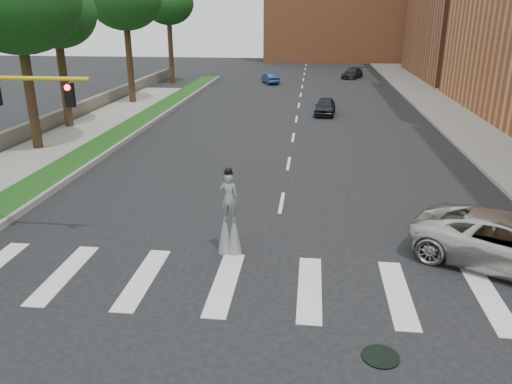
% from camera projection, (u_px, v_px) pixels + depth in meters
% --- Properties ---
extents(ground_plane, '(160.00, 160.00, 0.00)m').
position_uv_depth(ground_plane, '(264.00, 304.00, 14.10)').
color(ground_plane, black).
rests_on(ground_plane, ground).
extents(grass_median, '(2.00, 60.00, 0.25)m').
position_uv_depth(grass_median, '(124.00, 131.00, 33.96)').
color(grass_median, '#153E11').
rests_on(grass_median, ground).
extents(median_curb, '(0.20, 60.00, 0.28)m').
position_uv_depth(median_curb, '(139.00, 131.00, 33.84)').
color(median_curb, gray).
rests_on(median_curb, ground).
extents(sidewalk_right, '(5.00, 90.00, 0.18)m').
position_uv_depth(sidewalk_right, '(469.00, 125.00, 36.12)').
color(sidewalk_right, gray).
rests_on(sidewalk_right, ground).
extents(stone_wall, '(0.50, 56.00, 1.10)m').
position_uv_depth(stone_wall, '(61.00, 117.00, 36.26)').
color(stone_wall, '#5B564E').
rests_on(stone_wall, ground).
extents(manhole, '(0.90, 0.90, 0.04)m').
position_uv_depth(manhole, '(380.00, 357.00, 11.91)').
color(manhole, black).
rests_on(manhole, ground).
extents(building_backdrop, '(26.00, 14.00, 18.00)m').
position_uv_depth(building_backdrop, '(345.00, 4.00, 83.31)').
color(building_backdrop, '#C16A3C').
rests_on(building_backdrop, ground).
extents(stilt_performer, '(0.84, 0.55, 3.05)m').
position_uv_depth(stilt_performer, '(229.00, 220.00, 16.71)').
color(stilt_performer, '#302013').
rests_on(stilt_performer, ground).
extents(suv_crossing, '(6.67, 5.45, 1.69)m').
position_uv_depth(suv_crossing, '(512.00, 244.00, 15.82)').
color(suv_crossing, '#B8B5AD').
rests_on(suv_crossing, ground).
extents(car_near, '(1.91, 4.02, 1.33)m').
position_uv_depth(car_near, '(325.00, 106.00, 39.91)').
color(car_near, black).
rests_on(car_near, ground).
extents(car_mid, '(2.46, 3.88, 1.21)m').
position_uv_depth(car_mid, '(270.00, 78.00, 57.38)').
color(car_mid, navy).
rests_on(car_mid, ground).
extents(car_far, '(3.26, 4.58, 1.23)m').
position_uv_depth(car_far, '(352.00, 73.00, 61.94)').
color(car_far, black).
rests_on(car_far, ground).
extents(tree_2, '(6.90, 6.90, 11.36)m').
position_uv_depth(tree_2, '(16.00, 0.00, 26.95)').
color(tree_2, '#302013').
rests_on(tree_2, ground).
extents(tree_3, '(5.37, 5.37, 9.99)m').
position_uv_depth(tree_3, '(55.00, 14.00, 32.80)').
color(tree_3, '#302013').
rests_on(tree_3, ground).
extents(tree_5, '(5.64, 5.64, 11.17)m').
position_uv_depth(tree_5, '(168.00, 3.00, 55.08)').
color(tree_5, '#302013').
rests_on(tree_5, ground).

